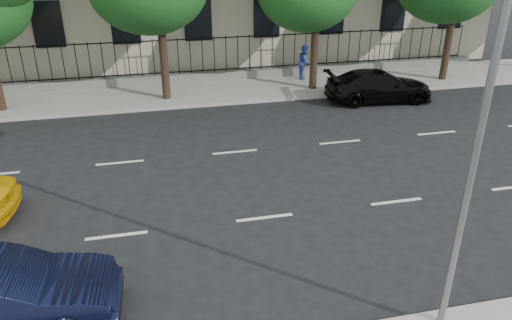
# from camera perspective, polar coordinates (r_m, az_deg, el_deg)

# --- Properties ---
(ground) EXTENTS (120.00, 120.00, 0.00)m
(ground) POSITION_cam_1_polar(r_m,az_deg,el_deg) (12.00, 3.87, -12.82)
(ground) COLOR black
(ground) RESTS_ON ground
(far_sidewalk) EXTENTS (60.00, 4.00, 0.15)m
(far_sidewalk) POSITION_cam_1_polar(r_m,az_deg,el_deg) (24.30, -5.49, 7.81)
(far_sidewalk) COLOR gray
(far_sidewalk) RESTS_ON ground
(lane_markings) EXTENTS (49.60, 4.62, 0.01)m
(lane_markings) POSITION_cam_1_polar(r_m,az_deg,el_deg) (15.87, -0.94, -2.37)
(lane_markings) COLOR silver
(lane_markings) RESTS_ON ground
(iron_fence) EXTENTS (30.00, 0.50, 2.20)m
(iron_fence) POSITION_cam_1_polar(r_m,az_deg,el_deg) (25.75, -6.07, 10.14)
(iron_fence) COLOR slate
(iron_fence) RESTS_ON far_sidewalk
(street_light) EXTENTS (0.25, 3.32, 8.05)m
(street_light) POSITION_cam_1_polar(r_m,az_deg,el_deg) (9.26, 23.31, 9.16)
(street_light) COLOR slate
(street_light) RESTS_ON near_sidewalk
(black_sedan) EXTENTS (5.02, 2.39, 1.41)m
(black_sedan) POSITION_cam_1_polar(r_m,az_deg,el_deg) (23.57, 13.88, 8.23)
(black_sedan) COLOR black
(black_sedan) RESTS_ON ground
(pedestrian_far) EXTENTS (0.93, 1.02, 1.70)m
(pedestrian_far) POSITION_cam_1_polar(r_m,az_deg,el_deg) (26.00, 5.60, 11.12)
(pedestrian_far) COLOR #303E9A
(pedestrian_far) RESTS_ON far_sidewalk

